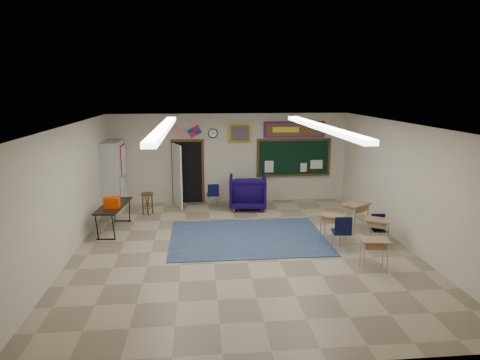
{
  "coord_description": "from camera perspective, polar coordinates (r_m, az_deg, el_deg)",
  "views": [
    {
      "loc": [
        -1.02,
        -9.72,
        3.83
      ],
      "look_at": [
        0.07,
        1.5,
        1.39
      ],
      "focal_mm": 32.0,
      "sensor_mm": 36.0,
      "label": 1
    }
  ],
  "objects": [
    {
      "name": "student_chair_desk_b",
      "position": [
        11.18,
        18.06,
        -6.39
      ],
      "size": [
        0.43,
        0.43,
        0.76
      ],
      "primitive_type": null,
      "rotation": [
        0.0,
        0.0,
        -0.14
      ],
      "color": "black",
      "rests_on": "floor"
    },
    {
      "name": "left_wall",
      "position": [
        10.43,
        -22.0,
        -1.6
      ],
      "size": [
        0.04,
        9.0,
        3.0
      ],
      "primitive_type": "cube",
      "color": "beige",
      "rests_on": "floor"
    },
    {
      "name": "back_wall",
      "position": [
        14.44,
        -1.42,
        2.92
      ],
      "size": [
        8.0,
        0.04,
        3.0
      ],
      "primitive_type": "cube",
      "color": "beige",
      "rests_on": "floor"
    },
    {
      "name": "student_desk_back_right",
      "position": [
        11.04,
        17.79,
        -6.53
      ],
      "size": [
        0.73,
        0.68,
        0.7
      ],
      "rotation": [
        0.0,
        0.0,
        -0.54
      ],
      "color": "#9F754A",
      "rests_on": "floor"
    },
    {
      "name": "student_desk_back_left",
      "position": [
        9.65,
        17.41,
        -9.26
      ],
      "size": [
        0.64,
        0.53,
        0.7
      ],
      "rotation": [
        0.0,
        0.0,
        -0.17
      ],
      "color": "#9F754A",
      "rests_on": "floor"
    },
    {
      "name": "student_chair_reading",
      "position": [
        13.96,
        -3.65,
        -2.03
      ],
      "size": [
        0.44,
        0.44,
        0.8
      ],
      "primitive_type": null,
      "rotation": [
        0.0,
        0.0,
        3.23
      ],
      "color": "black",
      "rests_on": "floor"
    },
    {
      "name": "chalkboard",
      "position": [
        14.73,
        7.17,
        2.87
      ],
      "size": [
        2.55,
        0.14,
        1.3
      ],
      "color": "#503017",
      "rests_on": "back_wall"
    },
    {
      "name": "area_rug",
      "position": [
        11.26,
        1.02,
        -7.63
      ],
      "size": [
        4.0,
        3.0,
        0.02
      ],
      "primitive_type": "cube",
      "color": "#394C6C",
      "rests_on": "floor"
    },
    {
      "name": "wall_clock",
      "position": [
        14.27,
        -3.64,
        6.23
      ],
      "size": [
        0.32,
        0.05,
        0.32
      ],
      "color": "black",
      "rests_on": "back_wall"
    },
    {
      "name": "framed_art_print",
      "position": [
        14.33,
        -0.02,
        6.28
      ],
      "size": [
        0.75,
        0.05,
        0.65
      ],
      "color": "olive",
      "rests_on": "back_wall"
    },
    {
      "name": "student_chair_desk_a",
      "position": [
        10.55,
        13.33,
        -6.85
      ],
      "size": [
        0.49,
        0.49,
        0.89
      ],
      "primitive_type": null,
      "rotation": [
        0.0,
        0.0,
        3.04
      ],
      "color": "black",
      "rests_on": "floor"
    },
    {
      "name": "ceiling",
      "position": [
        9.81,
        0.45,
        7.36
      ],
      "size": [
        8.0,
        9.0,
        0.04
      ],
      "primitive_type": "cube",
      "color": "#BBBBB6",
      "rests_on": "back_wall"
    },
    {
      "name": "wingback_armchair",
      "position": [
        13.77,
        1.02,
        -1.61
      ],
      "size": [
        1.27,
        1.3,
        1.08
      ],
      "primitive_type": "imported",
      "rotation": [
        0.0,
        0.0,
        3.04
      ],
      "color": "#0F0532",
      "rests_on": "floor"
    },
    {
      "name": "front_wall",
      "position": [
        5.8,
        5.13,
        -11.48
      ],
      "size": [
        8.0,
        0.04,
        3.0
      ],
      "primitive_type": "cube",
      "color": "beige",
      "rests_on": "floor"
    },
    {
      "name": "right_wall",
      "position": [
        11.18,
        21.28,
        -0.66
      ],
      "size": [
        0.04,
        9.0,
        3.0
      ],
      "primitive_type": "cube",
      "color": "beige",
      "rests_on": "floor"
    },
    {
      "name": "student_desk_front_left",
      "position": [
        11.06,
        12.26,
        -6.13
      ],
      "size": [
        0.75,
        0.71,
        0.72
      ],
      "rotation": [
        0.0,
        0.0,
        -0.6
      ],
      "color": "#9F754A",
      "rests_on": "floor"
    },
    {
      "name": "storage_cabinet",
      "position": [
        14.1,
        -16.44,
        0.53
      ],
      "size": [
        0.59,
        1.25,
        2.2
      ],
      "color": "#B5B4B0",
      "rests_on": "floor"
    },
    {
      "name": "wall_flags",
      "position": [
        14.23,
        -7.09,
        6.67
      ],
      "size": [
        1.16,
        0.06,
        0.7
      ],
      "primitive_type": null,
      "color": "red",
      "rests_on": "back_wall"
    },
    {
      "name": "folding_table",
      "position": [
        12.18,
        -16.44,
        -4.68
      ],
      "size": [
        0.77,
        1.8,
        0.99
      ],
      "rotation": [
        0.0,
        0.0,
        -0.11
      ],
      "color": "black",
      "rests_on": "floor"
    },
    {
      "name": "student_desk_front_right",
      "position": [
        11.93,
        15.09,
        -4.65
      ],
      "size": [
        0.85,
        0.79,
        0.82
      ],
      "rotation": [
        0.0,
        0.0,
        0.56
      ],
      "color": "#9F754A",
      "rests_on": "floor"
    },
    {
      "name": "wooden_stool",
      "position": [
        13.47,
        -12.23,
        -3.07
      ],
      "size": [
        0.38,
        0.38,
        0.67
      ],
      "color": "#503318",
      "rests_on": "floor"
    },
    {
      "name": "bulletin_board",
      "position": [
        14.61,
        7.27,
        6.69
      ],
      "size": [
        2.1,
        0.05,
        0.55
      ],
      "color": "#AA150E",
      "rests_on": "back_wall"
    },
    {
      "name": "floor",
      "position": [
        10.49,
        0.42,
        -9.19
      ],
      "size": [
        9.0,
        9.0,
        0.0
      ],
      "primitive_type": "plane",
      "color": "tan",
      "rests_on": "ground"
    },
    {
      "name": "fluorescent_strips",
      "position": [
        9.81,
        0.45,
        7.01
      ],
      "size": [
        3.86,
        6.0,
        0.1
      ],
      "primitive_type": null,
      "color": "white",
      "rests_on": "ceiling"
    },
    {
      "name": "doorway",
      "position": [
        14.35,
        -7.36,
        0.97
      ],
      "size": [
        1.1,
        0.89,
        2.16
      ],
      "color": "black",
      "rests_on": "back_wall"
    }
  ]
}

